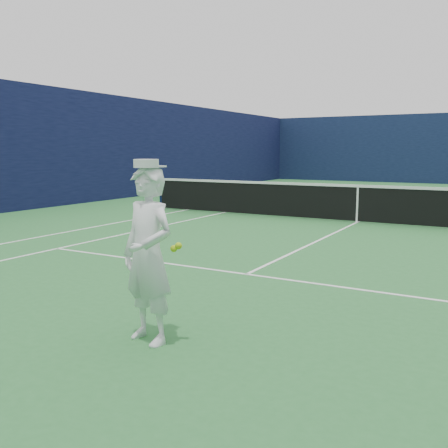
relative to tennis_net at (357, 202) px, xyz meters
The scene contains 5 objects.
ground 0.55m from the tennis_net, ahead, with size 80.00×80.00×0.00m, color #296C32.
court_markings 0.55m from the tennis_net, ahead, with size 11.03×23.83×0.01m.
windscreen_fence 1.45m from the tennis_net, ahead, with size 20.12×36.12×4.00m.
tennis_net is the anchor object (origin of this frame).
tennis_player 9.29m from the tennis_net, 87.64° to the right, with size 0.74×0.60×1.80m.
Camera 1 is at (3.37, -13.06, 1.88)m, focal length 40.00 mm.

